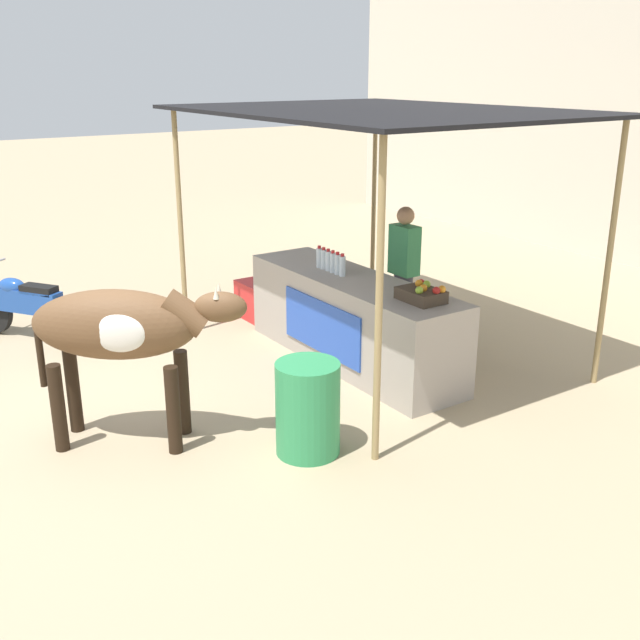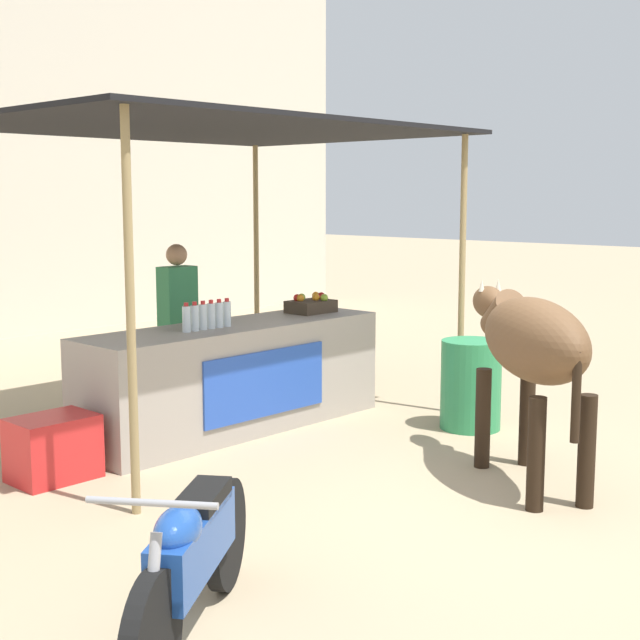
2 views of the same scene
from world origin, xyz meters
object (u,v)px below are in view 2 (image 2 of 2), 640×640
at_px(vendor_behind_counter, 178,329).
at_px(motorcycle_parked, 192,557).
at_px(water_barrel, 471,385).
at_px(stall_counter, 235,377).
at_px(cooler_box, 53,448).
at_px(cow, 531,345).
at_px(fruit_crate, 311,305).

xyz_separation_m(vendor_behind_counter, motorcycle_parked, (-2.69, -3.54, -0.42)).
bearing_deg(water_barrel, stall_counter, 133.81).
distance_m(vendor_behind_counter, cooler_box, 2.12).
relative_size(cooler_box, motorcycle_parked, 0.39).
xyz_separation_m(vendor_behind_counter, cow, (0.50, -3.47, 0.18)).
xyz_separation_m(vendor_behind_counter, cooler_box, (-1.84, -0.85, -0.61)).
xyz_separation_m(water_barrel, cow, (-1.02, -1.17, 0.63)).
xyz_separation_m(vendor_behind_counter, water_barrel, (1.52, -2.29, -0.44)).
bearing_deg(cooler_box, fruit_crate, 3.03).
bearing_deg(vendor_behind_counter, cooler_box, -155.25).
xyz_separation_m(fruit_crate, water_barrel, (0.42, -1.60, -0.63)).
bearing_deg(fruit_crate, cooler_box, -176.97).
bearing_deg(cow, water_barrel, 49.02).
relative_size(fruit_crate, motorcycle_parked, 0.29).
relative_size(vendor_behind_counter, motorcycle_parked, 1.08).
bearing_deg(stall_counter, water_barrel, -46.19).
relative_size(fruit_crate, water_barrel, 0.54).
distance_m(stall_counter, vendor_behind_counter, 0.84).
height_order(stall_counter, water_barrel, stall_counter).
relative_size(fruit_crate, cooler_box, 0.73).
bearing_deg(cooler_box, stall_counter, 2.94).
relative_size(cooler_box, cow, 0.36).
relative_size(fruit_crate, cow, 0.26).
height_order(stall_counter, vendor_behind_counter, vendor_behind_counter).
relative_size(stall_counter, water_barrel, 3.71).
distance_m(vendor_behind_counter, cow, 3.51).
height_order(stall_counter, fruit_crate, fruit_crate).
bearing_deg(cooler_box, cow, -48.13).
xyz_separation_m(stall_counter, cow, (0.46, -2.71, 0.55)).
height_order(fruit_crate, vendor_behind_counter, vendor_behind_counter).
distance_m(cooler_box, water_barrel, 3.66).
bearing_deg(cooler_box, motorcycle_parked, -107.45).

